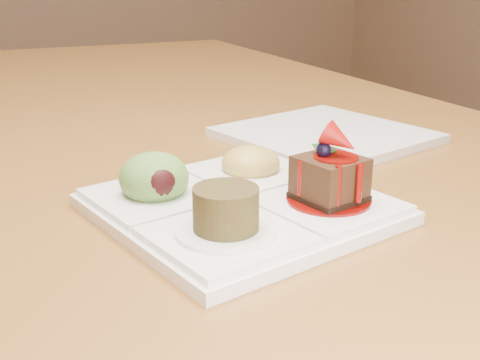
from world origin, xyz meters
name	(u,v)px	position (x,y,z in m)	size (l,w,h in m)	color
dining_table	(143,145)	(0.00, 0.00, 0.68)	(1.00, 1.80, 0.75)	brown
sampler_plate	(236,195)	(-0.04, -0.49, 0.77)	(0.29, 0.29, 0.09)	white
second_plate	(325,135)	(0.18, -0.30, 0.76)	(0.24, 0.24, 0.01)	white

